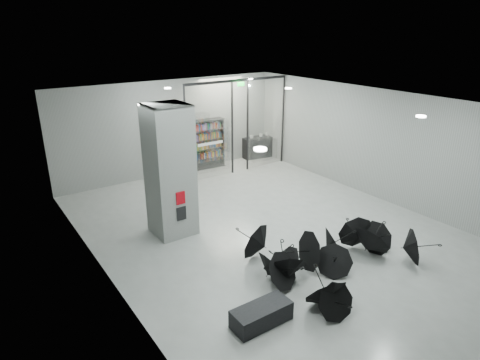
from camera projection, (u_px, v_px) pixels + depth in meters
room at (279, 146)px, 11.80m from camera, size 14.00×14.02×4.01m
column at (170, 171)px, 12.29m from camera, size 1.20×1.20×4.00m
fire_cabinet at (181, 198)px, 12.04m from camera, size 0.28×0.04×0.38m
info_panel at (181, 214)px, 12.22m from camera, size 0.30×0.03×0.42m
exit_sign at (241, 84)px, 16.81m from camera, size 0.30×0.06×0.15m
glass_partition at (238, 123)px, 17.53m from camera, size 5.06×0.08×4.00m
bench at (261, 315)px, 8.92m from camera, size 1.34×0.58×0.43m
bookshelf at (203, 145)px, 18.32m from camera, size 2.03×0.54×2.20m
shop_counter at (259, 147)px, 20.17m from camera, size 1.74×0.88×1.00m
umbrella_cluster at (323, 262)px, 10.75m from camera, size 4.84×3.87×1.29m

